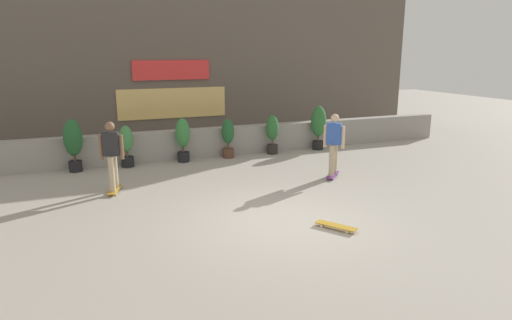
{
  "coord_description": "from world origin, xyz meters",
  "views": [
    {
      "loc": [
        -3.64,
        -7.54,
        3.28
      ],
      "look_at": [
        0.0,
        1.5,
        0.9
      ],
      "focal_mm": 31.46,
      "sensor_mm": 36.0,
      "label": 1
    }
  ],
  "objects_px": {
    "potted_plant_0": "(73,141)",
    "potted_plant_4": "(272,133)",
    "potted_plant_2": "(183,137)",
    "skater_mid_plaza": "(334,143)",
    "skateboard_near_camera": "(336,226)",
    "potted_plant_3": "(228,137)",
    "skater_by_wall_left": "(112,154)",
    "potted_plant_1": "(127,145)",
    "potted_plant_5": "(318,124)"
  },
  "relations": [
    {
      "from": "potted_plant_0",
      "to": "potted_plant_4",
      "type": "height_order",
      "value": "potted_plant_0"
    },
    {
      "from": "potted_plant_2",
      "to": "skater_mid_plaza",
      "type": "height_order",
      "value": "skater_mid_plaza"
    },
    {
      "from": "potted_plant_4",
      "to": "skateboard_near_camera",
      "type": "xyz_separation_m",
      "value": [
        -1.48,
        -6.3,
        -0.63
      ]
    },
    {
      "from": "potted_plant_2",
      "to": "skater_mid_plaza",
      "type": "bearing_deg",
      "value": -44.01
    },
    {
      "from": "potted_plant_2",
      "to": "potted_plant_3",
      "type": "distance_m",
      "value": 1.43
    },
    {
      "from": "potted_plant_2",
      "to": "skater_mid_plaza",
      "type": "relative_size",
      "value": 0.79
    },
    {
      "from": "skater_by_wall_left",
      "to": "potted_plant_4",
      "type": "bearing_deg",
      "value": 24.62
    },
    {
      "from": "potted_plant_3",
      "to": "potted_plant_4",
      "type": "height_order",
      "value": "potted_plant_4"
    },
    {
      "from": "potted_plant_3",
      "to": "potted_plant_1",
      "type": "bearing_deg",
      "value": -180.0
    },
    {
      "from": "potted_plant_1",
      "to": "skater_mid_plaza",
      "type": "bearing_deg",
      "value": -32.78
    },
    {
      "from": "potted_plant_3",
      "to": "skateboard_near_camera",
      "type": "height_order",
      "value": "potted_plant_3"
    },
    {
      "from": "potted_plant_5",
      "to": "potted_plant_0",
      "type": "bearing_deg",
      "value": 180.0
    },
    {
      "from": "skater_by_wall_left",
      "to": "potted_plant_1",
      "type": "bearing_deg",
      "value": 76.37
    },
    {
      "from": "skateboard_near_camera",
      "to": "potted_plant_5",
      "type": "bearing_deg",
      "value": 63.22
    },
    {
      "from": "skateboard_near_camera",
      "to": "potted_plant_3",
      "type": "bearing_deg",
      "value": 90.34
    },
    {
      "from": "potted_plant_3",
      "to": "skater_by_wall_left",
      "type": "distance_m",
      "value": 4.36
    },
    {
      "from": "potted_plant_1",
      "to": "potted_plant_5",
      "type": "distance_m",
      "value": 6.3
    },
    {
      "from": "potted_plant_2",
      "to": "skateboard_near_camera",
      "type": "distance_m",
      "value": 6.51
    },
    {
      "from": "potted_plant_4",
      "to": "skater_by_wall_left",
      "type": "xyz_separation_m",
      "value": [
        -5.16,
        -2.37,
        0.25
      ]
    },
    {
      "from": "potted_plant_1",
      "to": "potted_plant_4",
      "type": "height_order",
      "value": "potted_plant_4"
    },
    {
      "from": "potted_plant_0",
      "to": "potted_plant_3",
      "type": "height_order",
      "value": "potted_plant_0"
    },
    {
      "from": "potted_plant_0",
      "to": "skater_by_wall_left",
      "type": "distance_m",
      "value": 2.51
    },
    {
      "from": "potted_plant_0",
      "to": "potted_plant_2",
      "type": "relative_size",
      "value": 1.1
    },
    {
      "from": "potted_plant_4",
      "to": "potted_plant_2",
      "type": "bearing_deg",
      "value": -180.0
    },
    {
      "from": "skater_mid_plaza",
      "to": "skater_by_wall_left",
      "type": "bearing_deg",
      "value": 171.6
    },
    {
      "from": "skater_mid_plaza",
      "to": "skateboard_near_camera",
      "type": "height_order",
      "value": "skater_mid_plaza"
    },
    {
      "from": "potted_plant_0",
      "to": "skateboard_near_camera",
      "type": "relative_size",
      "value": 1.89
    },
    {
      "from": "potted_plant_2",
      "to": "potted_plant_5",
      "type": "xyz_separation_m",
      "value": [
        4.65,
        0.0,
        0.12
      ]
    },
    {
      "from": "potted_plant_3",
      "to": "potted_plant_0",
      "type": "bearing_deg",
      "value": -180.0
    },
    {
      "from": "potted_plant_5",
      "to": "potted_plant_3",
      "type": "bearing_deg",
      "value": 180.0
    },
    {
      "from": "potted_plant_5",
      "to": "potted_plant_2",
      "type": "bearing_deg",
      "value": 180.0
    },
    {
      "from": "potted_plant_2",
      "to": "skater_by_wall_left",
      "type": "distance_m",
      "value": 3.25
    },
    {
      "from": "potted_plant_0",
      "to": "potted_plant_1",
      "type": "xyz_separation_m",
      "value": [
        1.41,
        0.0,
        -0.21
      ]
    },
    {
      "from": "potted_plant_5",
      "to": "skater_mid_plaza",
      "type": "distance_m",
      "value": 3.46
    },
    {
      "from": "potted_plant_5",
      "to": "skateboard_near_camera",
      "type": "relative_size",
      "value": 1.91
    },
    {
      "from": "potted_plant_5",
      "to": "skater_mid_plaza",
      "type": "height_order",
      "value": "skater_mid_plaza"
    },
    {
      "from": "potted_plant_2",
      "to": "potted_plant_4",
      "type": "bearing_deg",
      "value": 0.0
    },
    {
      "from": "skater_by_wall_left",
      "to": "skateboard_near_camera",
      "type": "distance_m",
      "value": 5.46
    },
    {
      "from": "skater_by_wall_left",
      "to": "skateboard_near_camera",
      "type": "bearing_deg",
      "value": -46.91
    },
    {
      "from": "potted_plant_2",
      "to": "potted_plant_4",
      "type": "height_order",
      "value": "potted_plant_2"
    },
    {
      "from": "potted_plant_5",
      "to": "skater_mid_plaza",
      "type": "bearing_deg",
      "value": -113.06
    },
    {
      "from": "potted_plant_5",
      "to": "skateboard_near_camera",
      "type": "height_order",
      "value": "potted_plant_5"
    },
    {
      "from": "potted_plant_1",
      "to": "skateboard_near_camera",
      "type": "xyz_separation_m",
      "value": [
        3.11,
        -6.3,
        -0.58
      ]
    },
    {
      "from": "potted_plant_3",
      "to": "skater_mid_plaza",
      "type": "relative_size",
      "value": 0.72
    },
    {
      "from": "potted_plant_4",
      "to": "skater_by_wall_left",
      "type": "relative_size",
      "value": 0.75
    },
    {
      "from": "potted_plant_4",
      "to": "skater_mid_plaza",
      "type": "bearing_deg",
      "value": -83.77
    },
    {
      "from": "skater_by_wall_left",
      "to": "skater_mid_plaza",
      "type": "height_order",
      "value": "same"
    },
    {
      "from": "potted_plant_5",
      "to": "skater_mid_plaza",
      "type": "relative_size",
      "value": 0.88
    },
    {
      "from": "potted_plant_4",
      "to": "skater_mid_plaza",
      "type": "distance_m",
      "value": 3.21
    },
    {
      "from": "potted_plant_3",
      "to": "potted_plant_4",
      "type": "distance_m",
      "value": 1.52
    }
  ]
}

